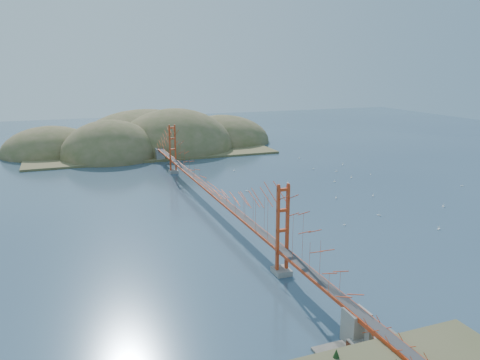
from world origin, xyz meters
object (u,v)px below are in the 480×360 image
object	(u,v)px
fort	(370,346)
sailboat_1	(335,181)
bridge	(210,170)
sailboat_0	(336,198)

from	to	relation	value
fort	sailboat_1	xyz separation A→B (m)	(31.37, 56.25, -0.51)
bridge	fort	bearing A→B (deg)	-89.52
fort	sailboat_0	bearing A→B (deg)	61.27
bridge	sailboat_0	distance (m)	26.05
bridge	sailboat_1	bearing A→B (deg)	14.58
fort	sailboat_1	size ratio (longest dim) A/B	5.35
fort	sailboat_0	xyz separation A→B (m)	(24.52, 44.73, -0.52)
bridge	fort	size ratio (longest dim) A/B	25.51
sailboat_1	fort	bearing A→B (deg)	-119.15
bridge	sailboat_1	distance (m)	33.53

